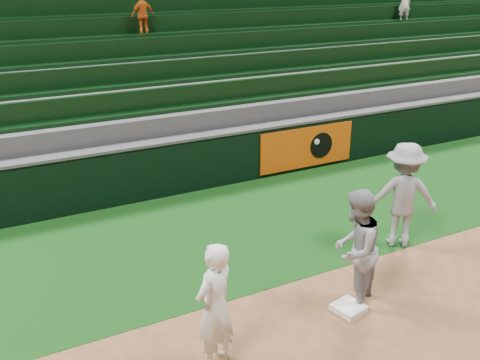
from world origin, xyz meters
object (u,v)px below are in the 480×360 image
object	(u,v)px
first_baseman	(214,307)
baserunner	(355,249)
base_coach	(403,195)
first_base	(349,308)

from	to	relation	value
first_baseman	baserunner	bearing A→B (deg)	160.76
baserunner	base_coach	xyz separation A→B (m)	(1.90, 1.07, 0.05)
first_base	base_coach	distance (m)	2.56
base_coach	first_base	bearing A→B (deg)	62.78
base_coach	first_baseman	bearing A→B (deg)	49.52
baserunner	first_baseman	bearing A→B (deg)	-26.63
first_base	base_coach	world-z (taller)	base_coach
baserunner	base_coach	distance (m)	2.18
first_baseman	base_coach	bearing A→B (deg)	171.74
first_baseman	baserunner	xyz separation A→B (m)	(2.35, 0.27, 0.05)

